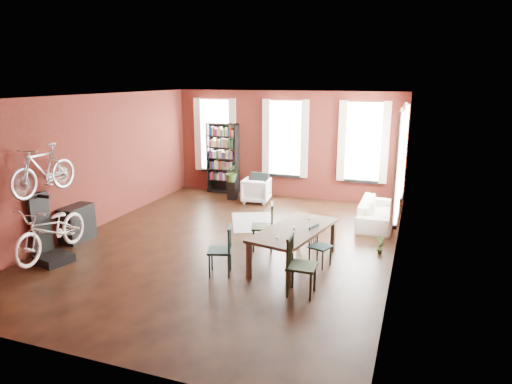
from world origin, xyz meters
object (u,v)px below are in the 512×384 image
at_px(dining_chair_b, 263,227).
at_px(bicycle_floor, 49,207).
at_px(dining_chair_c, 302,266).
at_px(white_armchair, 256,189).
at_px(plant_stand, 233,190).
at_px(cream_sofa, 377,208).
at_px(dining_chair_d, 320,246).
at_px(bike_trainer, 54,259).
at_px(dining_chair_a, 220,250).
at_px(bookshelf, 223,158).
at_px(console_table, 77,223).
at_px(dining_table, 294,246).

distance_m(dining_chair_b, bicycle_floor, 4.25).
distance_m(dining_chair_c, white_armchair, 5.95).
distance_m(plant_stand, bicycle_floor, 5.95).
height_order(dining_chair_b, bicycle_floor, bicycle_floor).
relative_size(cream_sofa, plant_stand, 3.87).
bearing_deg(dining_chair_d, plant_stand, 60.10).
xyz_separation_m(dining_chair_b, bike_trainer, (-3.64, -2.11, -0.42)).
bearing_deg(dining_chair_b, white_armchair, -176.59).
bearing_deg(dining_chair_a, cream_sofa, 131.12).
bearing_deg(dining_chair_a, bookshelf, -174.45).
relative_size(dining_chair_b, bike_trainer, 1.73).
bearing_deg(bike_trainer, dining_chair_b, 30.11).
bearing_deg(console_table, bike_trainer, -69.56).
distance_m(dining_chair_a, cream_sofa, 4.76).
height_order(dining_chair_b, bookshelf, bookshelf).
bearing_deg(dining_chair_b, bike_trainer, -78.24).
xyz_separation_m(dining_chair_a, console_table, (-3.77, 0.58, -0.07)).
bearing_deg(dining_table, dining_chair_b, 159.00).
xyz_separation_m(dining_chair_a, bike_trainer, (-3.32, -0.64, -0.38)).
distance_m(dining_chair_a, dining_chair_c, 1.65).
bearing_deg(bicycle_floor, bike_trainer, -96.22).
distance_m(cream_sofa, bicycle_floor, 7.48).
bearing_deg(plant_stand, dining_table, -53.80).
height_order(dining_table, bookshelf, bookshelf).
relative_size(white_armchair, console_table, 0.97).
xyz_separation_m(cream_sofa, console_table, (-6.23, -3.50, -0.01)).
xyz_separation_m(white_armchair, console_table, (-2.69, -4.44, 0.01)).
bearing_deg(bike_trainer, dining_chair_c, 4.05).
xyz_separation_m(bookshelf, bicycle_floor, (-0.83, -6.39, 0.05)).
bearing_deg(white_armchair, dining_table, 112.68).
bearing_deg(cream_sofa, bookshelf, 71.05).
relative_size(dining_chair_b, plant_stand, 1.87).
height_order(dining_table, console_table, console_table).
relative_size(dining_chair_a, console_table, 1.17).
xyz_separation_m(dining_chair_b, bookshelf, (-2.82, 4.30, 0.60)).
relative_size(console_table, bicycle_floor, 0.41).
bearing_deg(bookshelf, bike_trainer, -97.36).
relative_size(dining_chair_b, dining_chair_c, 0.97).
distance_m(dining_table, dining_chair_a, 1.50).
relative_size(dining_chair_a, dining_chair_d, 1.18).
bearing_deg(dining_chair_d, white_armchair, 53.62).
xyz_separation_m(dining_table, bookshelf, (-3.65, 4.84, 0.74)).
relative_size(dining_chair_b, bicycle_floor, 0.51).
relative_size(dining_table, cream_sofa, 1.03).
bearing_deg(bicycle_floor, dining_chair_c, -1.07).
bearing_deg(dining_chair_a, plant_stand, -177.53).
distance_m(dining_chair_d, white_armchair, 4.85).
relative_size(dining_chair_c, bicycle_floor, 0.52).
bearing_deg(dining_chair_a, bicycle_floor, -97.23).
relative_size(dining_chair_a, plant_stand, 1.74).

